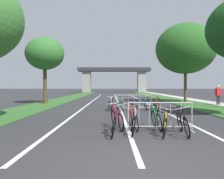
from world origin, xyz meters
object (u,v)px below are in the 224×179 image
object	(u,v)px
bicycle_yellow_5	(164,124)
bicycle_black_3	(182,123)
bicycle_orange_2	(155,106)
bicycle_red_11	(116,119)
bicycle_red_1	(132,119)
bicycle_green_10	(156,119)
bicycle_teal_6	(144,104)
tree_left_oak_near	(44,54)
bicycle_blue_9	(110,106)
crowd_barrier_second	(133,103)
bicycle_silver_4	(133,123)
pedestrian_strolling	(218,93)
bicycle_white_8	(111,104)
bicycle_purple_7	(114,123)
tree_right_oak_mid	(185,49)
crowd_barrier_nearest	(159,117)
bicycle_green_0	(120,106)

from	to	relation	value
bicycle_yellow_5	bicycle_black_3	bearing A→B (deg)	20.71
bicycle_orange_2	bicycle_red_11	xyz separation A→B (m)	(-2.61, -5.76, -0.00)
bicycle_red_1	bicycle_green_10	xyz separation A→B (m)	(0.89, -0.01, -0.01)
bicycle_teal_6	tree_left_oak_near	bearing A→B (deg)	152.37
bicycle_blue_9	bicycle_red_11	world-z (taller)	bicycle_red_11
crowd_barrier_second	bicycle_silver_4	bearing A→B (deg)	-95.72
bicycle_orange_2	pedestrian_strolling	distance (m)	7.71
bicycle_red_1	bicycle_white_8	size ratio (longest dim) A/B	0.98
bicycle_black_3	bicycle_purple_7	distance (m)	2.28
tree_left_oak_near	pedestrian_strolling	world-z (taller)	tree_left_oak_near
tree_right_oak_mid	bicycle_purple_7	bearing A→B (deg)	-115.94
bicycle_red_11	pedestrian_strolling	xyz separation A→B (m)	(8.77, 10.36, 0.66)
crowd_barrier_nearest	bicycle_white_8	size ratio (longest dim) A/B	1.29
tree_left_oak_near	crowd_barrier_nearest	xyz separation A→B (m)	(7.84, -12.56, -4.07)
bicycle_yellow_5	bicycle_blue_9	size ratio (longest dim) A/B	0.96
tree_left_oak_near	bicycle_orange_2	xyz separation A→B (m)	(8.94, -6.23, -4.21)
pedestrian_strolling	bicycle_green_10	bearing A→B (deg)	43.70
crowd_barrier_second	bicycle_black_3	xyz separation A→B (m)	(0.89, -7.42, -0.14)
tree_left_oak_near	bicycle_yellow_5	world-z (taller)	tree_left_oak_near
bicycle_black_3	bicycle_green_10	size ratio (longest dim) A/B	1.09
bicycle_red_1	bicycle_green_10	distance (m)	0.89
tree_left_oak_near	crowd_barrier_second	bearing A→B (deg)	-36.58
tree_left_oak_near	bicycle_yellow_5	bearing A→B (deg)	-59.15
tree_right_oak_mid	bicycle_white_8	bearing A→B (deg)	-136.81
tree_left_oak_near	bicycle_orange_2	bearing A→B (deg)	-34.85
bicycle_red_1	bicycle_silver_4	world-z (taller)	bicycle_red_1
bicycle_red_1	bicycle_red_11	size ratio (longest dim) A/B	1.05
tree_left_oak_near	crowd_barrier_second	world-z (taller)	tree_left_oak_near
tree_right_oak_mid	bicycle_green_0	world-z (taller)	tree_right_oak_mid
tree_left_oak_near	bicycle_green_10	bearing A→B (deg)	-57.05
crowd_barrier_nearest	bicycle_purple_7	bearing A→B (deg)	-160.00
bicycle_white_8	bicycle_teal_6	bearing A→B (deg)	9.59
bicycle_green_10	bicycle_green_0	bearing A→B (deg)	98.54
bicycle_red_1	bicycle_teal_6	bearing A→B (deg)	71.06
bicycle_white_8	crowd_barrier_nearest	bearing A→B (deg)	-68.35
bicycle_red_1	bicycle_yellow_5	bearing A→B (deg)	-56.84
bicycle_green_0	bicycle_orange_2	size ratio (longest dim) A/B	0.95
crowd_barrier_second	bicycle_purple_7	bearing A→B (deg)	-100.50
tree_right_oak_mid	crowd_barrier_nearest	size ratio (longest dim) A/B	3.36
bicycle_green_0	bicycle_red_1	xyz separation A→B (m)	(0.21, -5.90, 0.02)
crowd_barrier_second	bicycle_purple_7	xyz separation A→B (m)	(-1.39, -7.51, -0.13)
tree_left_oak_near	bicycle_purple_7	xyz separation A→B (m)	(6.21, -13.15, -4.20)
bicycle_red_11	bicycle_teal_6	bearing A→B (deg)	58.79
bicycle_orange_2	bicycle_blue_9	world-z (taller)	bicycle_orange_2
bicycle_yellow_5	pedestrian_strolling	distance (m)	13.64
bicycle_green_0	pedestrian_strolling	size ratio (longest dim) A/B	0.94
bicycle_green_0	pedestrian_strolling	xyz separation A→B (m)	(8.39, 4.51, 0.68)
bicycle_black_3	bicycle_white_8	bearing A→B (deg)	-67.46
crowd_barrier_nearest	bicycle_red_11	distance (m)	1.63
bicycle_red_11	tree_right_oak_mid	bearing A→B (deg)	48.34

